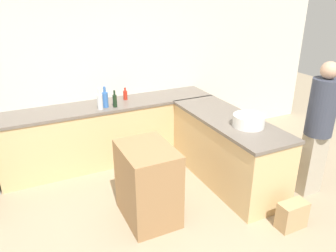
% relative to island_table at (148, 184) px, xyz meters
% --- Properties ---
extents(ground_plane, '(14.00, 14.00, 0.00)m').
position_rel_island_table_xyz_m(ground_plane, '(0.04, -0.62, -0.44)').
color(ground_plane, tan).
extents(wall_back, '(8.00, 0.06, 2.70)m').
position_rel_island_table_xyz_m(wall_back, '(0.04, 1.85, 0.91)').
color(wall_back, silver).
rests_on(wall_back, ground_plane).
extents(counter_back, '(3.16, 0.62, 0.91)m').
position_rel_island_table_xyz_m(counter_back, '(0.04, 1.52, 0.01)').
color(counter_back, '#D6B27A').
rests_on(counter_back, ground_plane).
extents(counter_peninsula, '(0.69, 1.88, 0.91)m').
position_rel_island_table_xyz_m(counter_peninsula, '(1.27, 0.30, 0.01)').
color(counter_peninsula, '#D6B27A').
rests_on(counter_peninsula, ground_plane).
extents(island_table, '(0.54, 0.73, 0.89)m').
position_rel_island_table_xyz_m(island_table, '(0.00, 0.00, 0.00)').
color(island_table, '#997047').
rests_on(island_table, ground_plane).
extents(mixing_bowl, '(0.38, 0.38, 0.14)m').
position_rel_island_table_xyz_m(mixing_bowl, '(1.32, -0.03, 0.54)').
color(mixing_bowl, white).
rests_on(mixing_bowl, counter_peninsula).
extents(wine_bottle_dark, '(0.06, 0.06, 0.24)m').
position_rel_island_table_xyz_m(wine_bottle_dark, '(0.08, 1.35, 0.56)').
color(wine_bottle_dark, black).
rests_on(wine_bottle_dark, counter_back).
extents(vinegar_bottle_clear, '(0.08, 0.08, 0.29)m').
position_rel_island_table_xyz_m(vinegar_bottle_clear, '(-0.14, 1.35, 0.58)').
color(vinegar_bottle_clear, silver).
rests_on(vinegar_bottle_clear, counter_back).
extents(hot_sauce_bottle, '(0.06, 0.06, 0.18)m').
position_rel_island_table_xyz_m(hot_sauce_bottle, '(0.32, 1.61, 0.54)').
color(hot_sauce_bottle, red).
rests_on(hot_sauce_bottle, counter_back).
extents(water_bottle_blue, '(0.08, 0.08, 0.30)m').
position_rel_island_table_xyz_m(water_bottle_blue, '(-0.05, 1.41, 0.58)').
color(water_bottle_blue, '#386BB7').
rests_on(water_bottle_blue, counter_back).
extents(person_at_peninsula, '(0.32, 0.32, 1.70)m').
position_rel_island_table_xyz_m(person_at_peninsula, '(2.06, -0.43, 0.49)').
color(person_at_peninsula, '#ADA38E').
rests_on(person_at_peninsula, ground_plane).
extents(paper_bag, '(0.33, 0.18, 0.32)m').
position_rel_island_table_xyz_m(paper_bag, '(1.35, -0.86, -0.29)').
color(paper_bag, tan).
rests_on(paper_bag, ground_plane).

